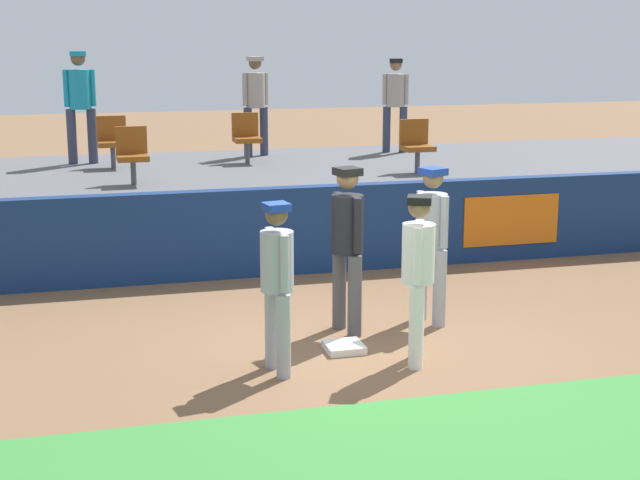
% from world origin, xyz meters
% --- Properties ---
extents(ground_plane, '(60.00, 60.00, 0.00)m').
position_xyz_m(ground_plane, '(0.00, 0.00, 0.00)').
color(ground_plane, brown).
extents(grass_foreground_strip, '(18.00, 2.80, 0.01)m').
position_xyz_m(grass_foreground_strip, '(0.00, -2.83, 0.00)').
color(grass_foreground_strip, '#388438').
rests_on(grass_foreground_strip, ground_plane).
extents(first_base, '(0.40, 0.40, 0.08)m').
position_xyz_m(first_base, '(-0.23, 0.00, 0.04)').
color(first_base, white).
rests_on(first_base, ground_plane).
extents(player_fielder_home, '(0.48, 0.49, 1.75)m').
position_xyz_m(player_fielder_home, '(0.39, -0.54, 1.01)').
color(player_fielder_home, white).
rests_on(player_fielder_home, ground_plane).
extents(player_runner_visitor, '(0.45, 0.49, 1.83)m').
position_xyz_m(player_runner_visitor, '(1.02, 0.70, 1.06)').
color(player_runner_visitor, '#9EA3AD').
rests_on(player_runner_visitor, ground_plane).
extents(player_coach_visitor, '(0.38, 0.48, 1.73)m').
position_xyz_m(player_coach_visitor, '(-1.05, -0.45, 1.00)').
color(player_coach_visitor, '#9EA3AD').
rests_on(player_coach_visitor, ground_plane).
extents(player_umpire, '(0.44, 0.51, 1.89)m').
position_xyz_m(player_umpire, '(-0.02, 0.61, 1.09)').
color(player_umpire, '#4C4C51').
rests_on(player_umpire, ground_plane).
extents(field_wall, '(18.00, 0.26, 1.23)m').
position_xyz_m(field_wall, '(0.02, 3.34, 0.61)').
color(field_wall, navy).
rests_on(field_wall, ground_plane).
extents(bleacher_platform, '(18.00, 4.80, 1.13)m').
position_xyz_m(bleacher_platform, '(0.00, 5.91, 0.56)').
color(bleacher_platform, '#59595E').
rests_on(bleacher_platform, ground_plane).
extents(seat_back_left, '(0.47, 0.44, 0.84)m').
position_xyz_m(seat_back_left, '(-2.28, 6.58, 1.60)').
color(seat_back_left, '#4C4C51').
rests_on(seat_back_left, bleacher_platform).
extents(seat_front_right, '(0.47, 0.44, 0.84)m').
position_xyz_m(seat_front_right, '(2.34, 4.78, 1.60)').
color(seat_front_right, '#4C4C51').
rests_on(seat_front_right, bleacher_platform).
extents(seat_front_left, '(0.46, 0.44, 0.84)m').
position_xyz_m(seat_front_left, '(-2.07, 4.78, 1.60)').
color(seat_front_left, '#4C4C51').
rests_on(seat_front_left, bleacher_platform).
extents(seat_back_center, '(0.45, 0.44, 0.84)m').
position_xyz_m(seat_back_center, '(-0.05, 6.58, 1.60)').
color(seat_back_center, '#4C4C51').
rests_on(seat_back_center, bleacher_platform).
extents(spectator_hooded, '(0.46, 0.40, 1.70)m').
position_xyz_m(spectator_hooded, '(2.85, 7.24, 2.11)').
color(spectator_hooded, '#33384C').
rests_on(spectator_hooded, bleacher_platform).
extents(spectator_capped, '(0.53, 0.37, 1.87)m').
position_xyz_m(spectator_capped, '(-2.74, 7.18, 2.21)').
color(spectator_capped, '#33384C').
rests_on(spectator_capped, bleacher_platform).
extents(spectator_casual, '(0.48, 0.40, 1.75)m').
position_xyz_m(spectator_casual, '(0.28, 7.42, 2.14)').
color(spectator_casual, '#33384C').
rests_on(spectator_casual, bleacher_platform).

